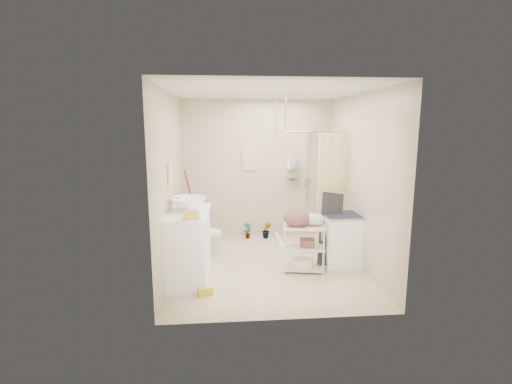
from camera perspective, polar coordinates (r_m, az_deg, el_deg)
The scene contains 23 objects.
floor at distance 5.79m, azimuth 1.69°, elevation -11.28°, with size 3.20×3.20×0.00m, color beige.
ceiling at distance 5.41m, azimuth 1.84°, elevation 15.27°, with size 2.80×3.20×0.04m, color silver.
wall_back at distance 7.03m, azimuth 0.26°, elevation 3.50°, with size 2.80×0.04×2.60m, color beige.
wall_front at distance 3.89m, azimuth 4.48°, elevation -2.03°, with size 2.80×0.04×2.60m, color beige.
wall_left at distance 5.47m, azimuth -12.96°, elevation 1.30°, with size 0.04×3.20×2.60m, color beige.
wall_right at distance 5.78m, azimuth 15.68°, elevation 1.66°, with size 0.04×3.20×2.60m, color beige.
vanity at distance 5.27m, azimuth -10.56°, elevation -8.10°, with size 0.61×1.10×0.97m, color white.
sink at distance 5.21m, azimuth -10.42°, elevation -1.78°, with size 0.51×0.51×0.18m, color white.
counter_basket at distance 4.72m, azimuth -9.93°, elevation -3.49°, with size 0.19×0.14×0.10m, color gold.
floor_basket at distance 4.92m, azimuth -7.87°, elevation -14.57°, with size 0.26×0.20×0.14m, color yellow.
toilet at distance 6.15m, azimuth -8.60°, elevation -6.45°, with size 0.41×0.73×0.74m, color white.
mop at distance 6.98m, azimuth -9.98°, elevation -2.07°, with size 0.13×0.13×1.31m, color #A2080B, non-canonical shape.
potted_plant_a at distance 7.07m, azimuth -1.32°, elevation -5.93°, with size 0.16×0.11×0.31m, color brown.
potted_plant_b at distance 7.09m, azimuth 1.63°, elevation -5.89°, with size 0.17×0.14×0.31m, color brown.
hanging_towel at distance 6.98m, azimuth -0.96°, elevation 5.10°, with size 0.28×0.03×0.42m, color #C9B88B.
towel_ring at distance 5.25m, azimuth -13.12°, elevation 2.80°, with size 0.04×0.22×0.34m, color #E7DD85, non-canonical shape.
tp_holder at distance 5.63m, azimuth -12.25°, elevation -4.45°, with size 0.08×0.12×0.14m, color white, non-canonical shape.
shower at distance 6.66m, azimuth 7.99°, elevation 0.85°, with size 1.10×1.10×2.10m, color white, non-canonical shape.
shampoo_bottle_a at distance 7.03m, azimuth 5.09°, elevation 4.50°, with size 0.08×0.08×0.21m, color silver.
shampoo_bottle_b at distance 7.03m, azimuth 6.40°, elevation 4.25°, with size 0.07×0.07×0.16m, color #4C62AC.
washing_machine at distance 5.90m, azimuth 12.87°, elevation -7.09°, with size 0.54×0.56×0.79m, color white.
laundry_rack at distance 5.53m, azimuth 7.34°, elevation -7.90°, with size 0.60×0.35×0.82m, color beige, non-canonical shape.
ironing_board at distance 5.75m, azimuth 11.39°, elevation -5.58°, with size 0.33×0.10×1.15m, color black, non-canonical shape.
Camera 1 is at (-0.63, -5.35, 2.13)m, focal length 26.00 mm.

